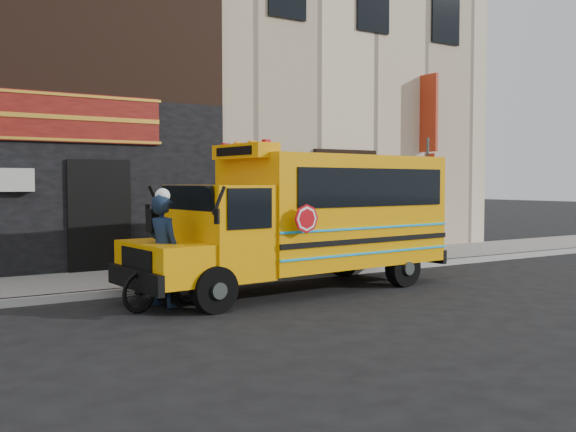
% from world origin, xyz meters
% --- Properties ---
extents(ground, '(120.00, 120.00, 0.00)m').
position_xyz_m(ground, '(0.00, 0.00, 0.00)').
color(ground, black).
rests_on(ground, ground).
extents(curb, '(40.00, 0.20, 0.15)m').
position_xyz_m(curb, '(0.00, 2.60, 0.07)').
color(curb, gray).
rests_on(curb, ground).
extents(sidewalk, '(40.00, 3.00, 0.15)m').
position_xyz_m(sidewalk, '(0.00, 4.10, 0.07)').
color(sidewalk, '#635F5C').
rests_on(sidewalk, ground).
extents(building, '(20.00, 10.70, 12.00)m').
position_xyz_m(building, '(-0.04, 10.45, 6.13)').
color(building, beige).
rests_on(building, sidewalk).
extents(school_bus, '(7.06, 2.79, 2.92)m').
position_xyz_m(school_bus, '(-0.03, 1.37, 1.51)').
color(school_bus, black).
rests_on(school_bus, ground).
extents(sign_pole, '(0.08, 0.30, 3.40)m').
position_xyz_m(sign_pole, '(4.99, 3.11, 1.86)').
color(sign_pole, '#373E3A').
rests_on(sign_pole, ground).
extents(bicycle, '(1.90, 1.10, 1.10)m').
position_xyz_m(bicycle, '(-3.30, 1.00, 0.55)').
color(bicycle, black).
rests_on(bicycle, ground).
extents(cyclist, '(0.70, 0.83, 1.94)m').
position_xyz_m(cyclist, '(-3.36, 0.96, 0.97)').
color(cyclist, black).
rests_on(cyclist, ground).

